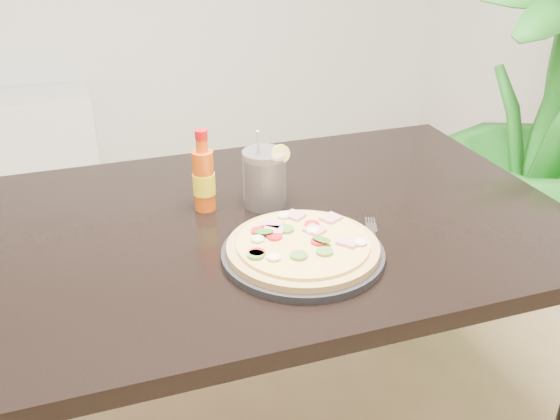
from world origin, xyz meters
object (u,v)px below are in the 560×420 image
object	(u,v)px
dining_table	(263,250)
fork	(373,237)
plate	(303,254)
houseplant	(545,120)
cola_cup	(265,179)
pizza	(302,245)
hot_sauce_bottle	(204,179)

from	to	relation	value
dining_table	fork	size ratio (longest dim) A/B	7.75
plate	fork	distance (m)	0.17
fork	dining_table	bearing A→B (deg)	162.55
houseplant	dining_table	bearing A→B (deg)	-155.38
cola_cup	fork	bearing A→B (deg)	-53.81
cola_cup	houseplant	xyz separation A→B (m)	(1.28, 0.53, -0.16)
dining_table	pizza	size ratio (longest dim) A/B	4.51
pizza	fork	size ratio (longest dim) A/B	1.72
cola_cup	houseplant	bearing A→B (deg)	22.43
plate	fork	size ratio (longest dim) A/B	1.84
fork	houseplant	bearing A→B (deg)	56.54
cola_cup	fork	world-z (taller)	cola_cup
dining_table	houseplant	bearing A→B (deg)	24.62
fork	houseplant	distance (m)	1.35
plate	dining_table	bearing A→B (deg)	97.86
plate	houseplant	world-z (taller)	houseplant
fork	cola_cup	bearing A→B (deg)	148.25
dining_table	houseplant	xyz separation A→B (m)	(1.30, 0.60, -0.02)
hot_sauce_bottle	fork	size ratio (longest dim) A/B	1.08
dining_table	houseplant	distance (m)	1.43
plate	houseplant	xyz separation A→B (m)	(1.28, 0.79, -0.11)
dining_table	fork	xyz separation A→B (m)	(0.20, -0.16, 0.09)
pizza	houseplant	xyz separation A→B (m)	(1.28, 0.78, -0.13)
pizza	fork	bearing A→B (deg)	7.88
dining_table	pizza	bearing A→B (deg)	-82.18
cola_cup	pizza	bearing A→B (deg)	-90.22
plate	hot_sauce_bottle	distance (m)	0.32
dining_table	hot_sauce_bottle	world-z (taller)	hot_sauce_bottle
dining_table	cola_cup	bearing A→B (deg)	69.33
cola_cup	plate	bearing A→B (deg)	-90.13
plate	cola_cup	size ratio (longest dim) A/B	1.73
plate	cola_cup	bearing A→B (deg)	89.87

